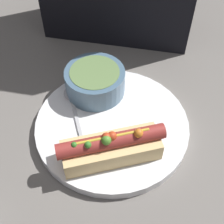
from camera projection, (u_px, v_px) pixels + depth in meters
name	position (u px, v px, depth m)	size (l,w,h in m)	color
ground_plane	(112.00, 129.00, 0.61)	(4.00, 4.00, 0.00)	slate
dinner_plate	(112.00, 126.00, 0.61)	(0.29, 0.29, 0.02)	white
hot_dog	(111.00, 147.00, 0.53)	(0.18, 0.12, 0.07)	#E5C17F
soup_bowl	(95.00, 80.00, 0.63)	(0.12, 0.12, 0.05)	slate
spoon	(73.00, 104.00, 0.62)	(0.10, 0.17, 0.01)	#B7B7BC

